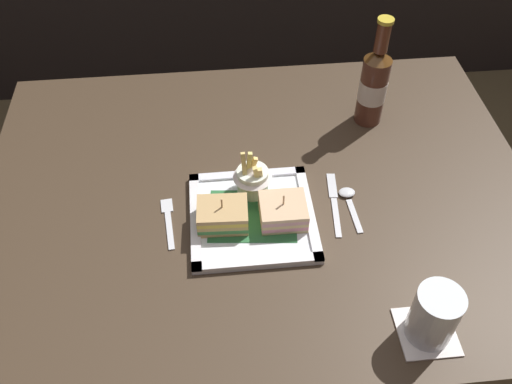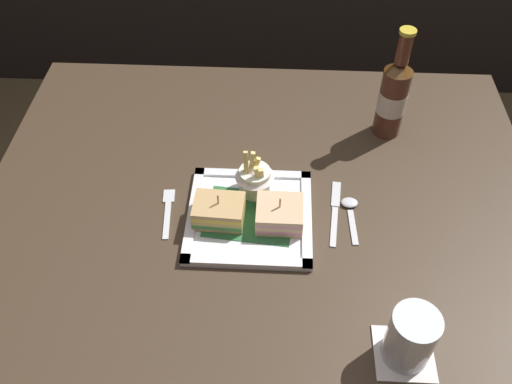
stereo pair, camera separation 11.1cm
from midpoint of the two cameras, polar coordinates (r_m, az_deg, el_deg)
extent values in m
plane|color=brown|center=(1.79, -1.60, -16.47)|extent=(6.00, 6.00, 0.00)
cube|color=#3F3021|center=(1.18, -2.33, -0.82)|extent=(1.19, 0.91, 0.04)
cylinder|color=#3C1E23|center=(1.78, -19.69, -1.00)|extent=(0.07, 0.07, 0.70)
cylinder|color=#442D16|center=(1.80, 13.81, 1.42)|extent=(0.07, 0.07, 0.70)
cube|color=white|center=(1.11, -3.24, -2.83)|extent=(0.25, 0.25, 0.01)
cube|color=#296636|center=(1.11, -3.25, -2.64)|extent=(0.19, 0.16, 0.00)
cube|color=white|center=(1.04, -2.87, -7.45)|extent=(0.25, 0.02, 0.01)
cube|color=white|center=(1.19, -3.60, 1.71)|extent=(0.25, 0.02, 0.01)
cube|color=white|center=(1.11, -9.22, -2.99)|extent=(0.02, 0.25, 0.01)
cube|color=white|center=(1.12, 2.69, -2.11)|extent=(0.02, 0.25, 0.01)
cube|color=tan|center=(1.10, -6.36, -3.24)|extent=(0.10, 0.08, 0.01)
cube|color=#458B47|center=(1.09, -6.40, -2.92)|extent=(0.10, 0.08, 0.01)
cube|color=tan|center=(1.09, -6.45, -2.59)|extent=(0.10, 0.08, 0.01)
cube|color=gold|center=(1.08, -6.49, -2.26)|extent=(0.10, 0.08, 0.01)
cube|color=tan|center=(1.07, -6.53, -1.93)|extent=(0.10, 0.08, 0.01)
cylinder|color=tan|center=(1.08, -6.50, -2.18)|extent=(0.00, 0.00, 0.07)
cube|color=#DBBA81|center=(1.10, -0.08, -2.80)|extent=(0.09, 0.08, 0.01)
cube|color=pink|center=(1.09, -0.08, -2.50)|extent=(0.09, 0.08, 0.01)
cube|color=#E2BD7D|center=(1.09, -0.08, -2.19)|extent=(0.09, 0.08, 0.01)
cube|color=#D89D9B|center=(1.08, -0.08, -1.88)|extent=(0.09, 0.08, 0.01)
cube|color=#DBB488|center=(1.07, -0.08, -1.57)|extent=(0.09, 0.08, 0.01)
cylinder|color=tan|center=(1.08, -0.08, -1.76)|extent=(0.00, 0.00, 0.07)
cylinder|color=white|center=(1.13, -3.17, 0.98)|extent=(0.07, 0.07, 0.06)
cone|color=white|center=(1.11, -3.22, 1.94)|extent=(0.08, 0.08, 0.03)
cube|color=#F3CA6E|center=(1.12, -3.30, 2.44)|extent=(0.02, 0.01, 0.06)
cube|color=#E3C76E|center=(1.10, -4.12, 2.24)|extent=(0.01, 0.03, 0.08)
cube|color=#F9DE7C|center=(1.10, -2.81, 1.50)|extent=(0.02, 0.01, 0.05)
cube|color=#ECCE81|center=(1.11, -2.51, 1.48)|extent=(0.01, 0.01, 0.05)
cube|color=#E0CF70|center=(1.11, -3.65, 2.71)|extent=(0.02, 0.01, 0.07)
cylinder|color=#512B1E|center=(1.31, 9.64, 10.24)|extent=(0.06, 0.06, 0.17)
cone|color=#553315|center=(1.25, 10.20, 13.73)|extent=(0.06, 0.06, 0.02)
cylinder|color=#532919|center=(1.23, 10.49, 15.52)|extent=(0.03, 0.03, 0.07)
cylinder|color=gold|center=(1.21, 10.75, 17.09)|extent=(0.04, 0.04, 0.01)
cylinder|color=beige|center=(1.30, 9.66, 10.36)|extent=(0.06, 0.06, 0.05)
cube|color=silver|center=(1.00, 14.27, -14.17)|extent=(0.10, 0.10, 0.00)
cylinder|color=silver|center=(0.95, 14.91, -12.53)|extent=(0.08, 0.08, 0.11)
cylinder|color=silver|center=(0.97, 14.64, -13.22)|extent=(0.07, 0.07, 0.06)
cube|color=silver|center=(1.12, -11.84, -4.10)|extent=(0.02, 0.10, 0.00)
cube|color=silver|center=(1.16, -12.01, -1.57)|extent=(0.03, 0.04, 0.00)
cube|color=silver|center=(1.12, 5.59, -2.82)|extent=(0.02, 0.10, 0.00)
cube|color=silver|center=(1.18, 5.31, 0.43)|extent=(0.02, 0.07, 0.00)
cube|color=silver|center=(1.13, 7.49, -2.67)|extent=(0.02, 0.09, 0.00)
ellipsoid|color=silver|center=(1.17, 6.79, -0.19)|extent=(0.04, 0.03, 0.01)
camera|label=1|loc=(0.06, -92.87, -3.12)|focal=38.33mm
camera|label=2|loc=(0.06, 87.13, 3.12)|focal=38.33mm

